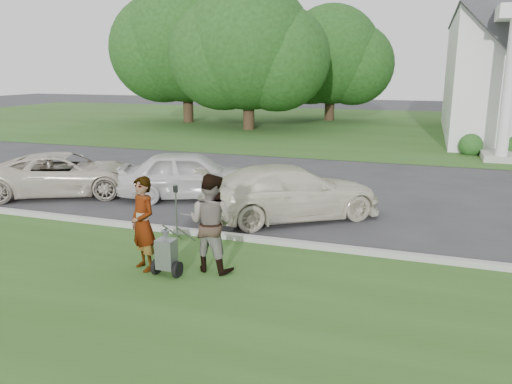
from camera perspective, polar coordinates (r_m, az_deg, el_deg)
The scene contains 14 objects.
ground at distance 11.24m, azimuth -0.06°, elevation -6.77°, with size 120.00×120.00×0.00m, color #333335.
grass_strip at distance 8.70m, azimuth -6.64°, elevation -13.28°, with size 80.00×7.00×0.01m, color #30501B.
church_lawn at distance 37.33m, azimuth 13.58°, elevation 7.36°, with size 80.00×30.00×0.01m, color #30501B.
curb at distance 11.71m, azimuth 0.81°, elevation -5.53°, with size 80.00×0.18×0.15m, color #9E9E93.
tree_left at distance 33.95m, azimuth -0.89°, elevation 15.76°, with size 10.63×8.40×9.71m.
tree_far at distance 39.09m, azimuth -8.00°, elevation 16.23°, with size 11.64×9.20×10.73m.
tree_back at distance 40.64m, azimuth 8.57°, elevation 14.75°, with size 9.61×7.60×8.89m.
striping_cart at distance 9.97m, azimuth -10.16°, elevation -7.07°, with size 0.56×1.10×1.01m.
person_left at distance 10.19m, azimuth -12.78°, elevation -3.64°, with size 0.70×0.46×1.91m, color #999999.
person_right at distance 9.93m, azimuth -5.16°, elevation -3.59°, with size 0.96×0.75×1.98m, color #999999.
parking_meter_near at distance 12.07m, azimuth -9.13°, elevation -1.41°, with size 0.09×0.08×1.30m.
car_a at distance 17.23m, azimuth -20.96°, elevation 1.93°, with size 2.25×4.88×1.36m, color beige.
car_b at distance 15.77m, azimuth -7.49°, elevation 1.99°, with size 1.78×4.43×1.51m, color silver.
car_c at distance 13.56m, azimuth 3.99°, elevation -0.00°, with size 2.03×4.99×1.45m, color beige.
Camera 1 is at (3.40, -9.96, 3.95)m, focal length 35.00 mm.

